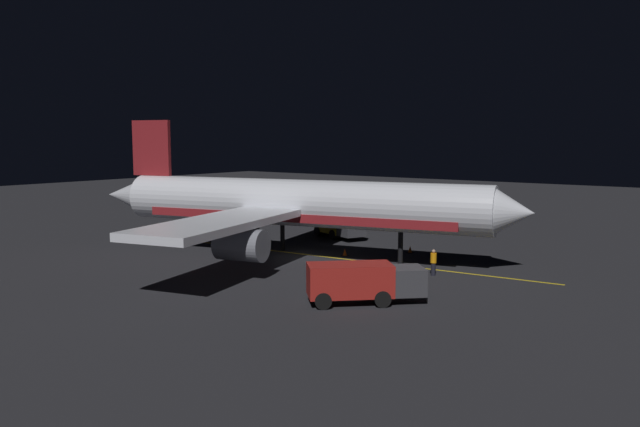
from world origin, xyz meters
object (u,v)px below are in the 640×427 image
object	(u,v)px
baggage_truck	(362,282)
traffic_cone_near_left	(345,253)
catering_truck	(338,224)
airliner	(292,205)
ground_crew_worker	(433,262)
traffic_cone_near_right	(410,250)

from	to	relation	value
baggage_truck	traffic_cone_near_left	distance (m)	14.06
catering_truck	traffic_cone_near_left	size ratio (longest dim) A/B	10.75
catering_truck	airliner	bearing A→B (deg)	14.49
catering_truck	ground_crew_worker	xyz separation A→B (m)	(9.13, 14.16, -0.41)
ground_crew_worker	traffic_cone_near_right	world-z (taller)	ground_crew_worker
baggage_truck	catering_truck	size ratio (longest dim) A/B	1.02
catering_truck	traffic_cone_near_right	size ratio (longest dim) A/B	10.75
baggage_truck	catering_truck	distance (m)	22.83
catering_truck	traffic_cone_near_left	bearing A→B (deg)	38.79
airliner	traffic_cone_near_right	world-z (taller)	airliner
ground_crew_worker	traffic_cone_near_left	xyz separation A→B (m)	(-2.27, -8.65, -0.64)
baggage_truck	ground_crew_worker	size ratio (longest dim) A/B	3.46
airliner	traffic_cone_near_right	size ratio (longest dim) A/B	63.41
airliner	ground_crew_worker	size ratio (longest dim) A/B	20.04
ground_crew_worker	traffic_cone_near_right	size ratio (longest dim) A/B	3.16
traffic_cone_near_right	ground_crew_worker	bearing A→B (deg)	39.25
baggage_truck	traffic_cone_near_left	size ratio (longest dim) A/B	10.94
airliner	traffic_cone_near_right	bearing A→B (deg)	136.76
catering_truck	ground_crew_worker	bearing A→B (deg)	57.20
airliner	catering_truck	size ratio (longest dim) A/B	5.90
catering_truck	traffic_cone_near_right	xyz separation A→B (m)	(2.71, 8.92, -1.05)
baggage_truck	traffic_cone_near_right	distance (m)	16.07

